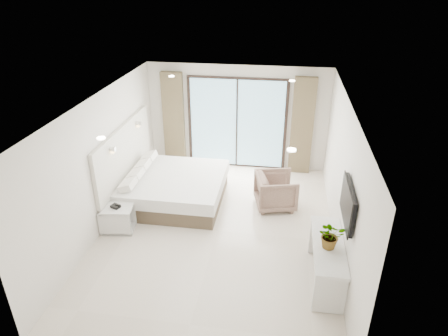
{
  "coord_description": "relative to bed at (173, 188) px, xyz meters",
  "views": [
    {
      "loc": [
        1.16,
        -6.58,
        4.77
      ],
      "look_at": [
        0.08,
        0.4,
        1.24
      ],
      "focal_mm": 32.0,
      "sensor_mm": 36.0,
      "label": 1
    }
  ],
  "objects": [
    {
      "name": "bed",
      "position": [
        0.0,
        0.0,
        0.0
      ],
      "size": [
        2.24,
        2.13,
        0.76
      ],
      "color": "brown",
      "rests_on": "ground"
    },
    {
      "name": "ground",
      "position": [
        1.19,
        -1.02,
        -0.33
      ],
      "size": [
        6.2,
        6.2,
        0.0
      ],
      "primitive_type": "plane",
      "color": "beige",
      "rests_on": "ground"
    },
    {
      "name": "armchair",
      "position": [
        2.31,
        0.12,
        0.1
      ],
      "size": [
        0.95,
        0.99,
        0.86
      ],
      "primitive_type": "imported",
      "rotation": [
        0.0,
        0.0,
        1.81
      ],
      "color": "#8A6A5A",
      "rests_on": "ground"
    },
    {
      "name": "console_desk",
      "position": [
        3.23,
        -2.16,
        0.24
      ],
      "size": [
        0.5,
        1.61,
        0.77
      ],
      "color": "silver",
      "rests_on": "ground"
    },
    {
      "name": "room_shell",
      "position": [
        0.99,
        -0.19,
        1.25
      ],
      "size": [
        4.62,
        6.22,
        2.72
      ],
      "color": "silver",
      "rests_on": "ground"
    },
    {
      "name": "phone",
      "position": [
        -0.8,
        -1.3,
        0.24
      ],
      "size": [
        0.21,
        0.19,
        0.06
      ],
      "primitive_type": "cube",
      "rotation": [
        0.0,
        0.0,
        -0.36
      ],
      "color": "black",
      "rests_on": "nightstand"
    },
    {
      "name": "plant",
      "position": [
        3.23,
        -2.24,
        0.62
      ],
      "size": [
        0.47,
        0.51,
        0.36
      ],
      "primitive_type": "imported",
      "rotation": [
        0.0,
        0.0,
        0.13
      ],
      "color": "#33662D",
      "rests_on": "console_desk"
    },
    {
      "name": "nightstand",
      "position": [
        -0.78,
        -1.29,
        -0.06
      ],
      "size": [
        0.64,
        0.55,
        0.53
      ],
      "rotation": [
        0.0,
        0.0,
        0.12
      ],
      "color": "silver",
      "rests_on": "ground"
    }
  ]
}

